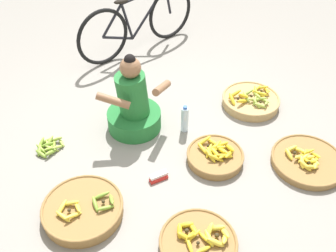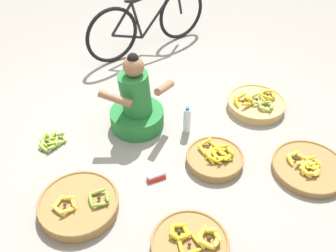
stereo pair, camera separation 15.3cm
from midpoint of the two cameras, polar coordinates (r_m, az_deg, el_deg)
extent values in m
plane|color=gray|center=(3.56, -2.78, -2.38)|extent=(10.00, 10.00, 0.00)
cylinder|color=#237233|center=(3.68, -6.31, 0.97)|extent=(0.52, 0.52, 0.18)
cylinder|color=#237233|center=(3.49, -6.67, 4.70)|extent=(0.35, 0.32, 0.44)
sphere|color=#8C6042|center=(3.32, -7.07, 8.77)|extent=(0.19, 0.19, 0.19)
sphere|color=black|center=(3.28, -7.18, 9.88)|extent=(0.10, 0.10, 0.10)
cylinder|color=#8C6042|center=(3.31, -9.63, 3.79)|extent=(0.29, 0.23, 0.16)
cylinder|color=#8C6042|center=(3.42, -2.24, 5.79)|extent=(0.28, 0.25, 0.16)
torus|color=black|center=(4.57, -10.81, 13.07)|extent=(0.68, 0.17, 0.68)
torus|color=black|center=(5.07, -0.55, 16.75)|extent=(0.68, 0.17, 0.68)
cylinder|color=black|center=(4.84, -3.88, 16.83)|extent=(0.55, 0.13, 0.55)
cylinder|color=black|center=(4.69, -7.18, 15.40)|extent=(0.15, 0.06, 0.49)
cylinder|color=black|center=(4.69, -8.51, 13.08)|extent=(0.42, 0.11, 0.18)
cylinder|color=black|center=(4.56, -9.47, 15.47)|extent=(0.31, 0.09, 0.35)
cylinder|color=black|center=(4.97, -0.94, 18.60)|extent=(0.12, 0.05, 0.38)
ellipsoid|color=black|center=(4.55, -8.13, 18.22)|extent=(0.18, 0.08, 0.05)
cylinder|color=olive|center=(3.53, 19.23, -5.13)|extent=(0.63, 0.63, 0.06)
torus|color=olive|center=(3.51, 19.33, -4.81)|extent=(0.64, 0.64, 0.02)
ellipsoid|color=yellow|center=(3.52, 20.33, -4.20)|extent=(0.05, 0.13, 0.08)
ellipsoid|color=yellow|center=(3.53, 19.25, -3.78)|extent=(0.13, 0.07, 0.08)
ellipsoid|color=yellow|center=(3.51, 18.75, -4.08)|extent=(0.13, 0.07, 0.06)
ellipsoid|color=yellow|center=(3.46, 18.94, -4.86)|extent=(0.04, 0.13, 0.07)
ellipsoid|color=yellow|center=(3.46, 19.82, -5.17)|extent=(0.13, 0.08, 0.06)
ellipsoid|color=yellow|center=(3.49, 20.43, -4.83)|extent=(0.13, 0.08, 0.08)
sphere|color=#382D19|center=(3.50, 19.56, -4.51)|extent=(0.03, 0.03, 0.03)
ellipsoid|color=yellow|center=(3.52, 18.11, -3.52)|extent=(0.05, 0.13, 0.08)
ellipsoid|color=yellow|center=(3.52, 16.99, -3.37)|extent=(0.13, 0.05, 0.07)
ellipsoid|color=yellow|center=(3.46, 16.71, -4.15)|extent=(0.06, 0.13, 0.07)
ellipsoid|color=yellow|center=(3.46, 18.13, -4.49)|extent=(0.13, 0.04, 0.07)
sphere|color=#382D19|center=(3.49, 17.50, -3.95)|extent=(0.03, 0.03, 0.03)
ellipsoid|color=yellow|center=(3.47, 20.12, -5.02)|extent=(0.05, 0.14, 0.06)
ellipsoid|color=yellow|center=(3.48, 19.19, -4.58)|extent=(0.13, 0.10, 0.07)
ellipsoid|color=yellow|center=(3.46, 18.69, -4.70)|extent=(0.14, 0.05, 0.07)
ellipsoid|color=yellow|center=(3.42, 18.48, -5.24)|extent=(0.10, 0.13, 0.07)
ellipsoid|color=yellow|center=(3.40, 18.90, -5.74)|extent=(0.07, 0.14, 0.08)
ellipsoid|color=yellow|center=(3.41, 19.87, -5.90)|extent=(0.14, 0.07, 0.08)
ellipsoid|color=yellow|center=(3.44, 20.31, -5.57)|extent=(0.13, 0.11, 0.06)
sphere|color=#382D19|center=(3.44, 19.39, -5.27)|extent=(0.03, 0.03, 0.03)
cylinder|color=olive|center=(2.84, 2.98, -17.49)|extent=(0.56, 0.56, 0.07)
torus|color=olive|center=(2.81, 3.00, -17.14)|extent=(0.57, 0.57, 0.02)
ellipsoid|color=yellow|center=(2.82, 7.00, -15.81)|extent=(0.06, 0.14, 0.09)
ellipsoid|color=yellow|center=(2.84, 5.75, -15.19)|extent=(0.14, 0.10, 0.08)
ellipsoid|color=yellow|center=(2.82, 4.65, -15.70)|extent=(0.14, 0.11, 0.09)
ellipsoid|color=yellow|center=(2.80, 4.64, -16.67)|extent=(0.06, 0.14, 0.06)
ellipsoid|color=yellow|center=(2.77, 5.60, -17.22)|extent=(0.13, 0.12, 0.09)
ellipsoid|color=yellow|center=(2.81, 7.07, -16.53)|extent=(0.13, 0.12, 0.08)
sphere|color=#382D19|center=(2.81, 5.82, -16.24)|extent=(0.04, 0.04, 0.04)
ellipsoid|color=gold|center=(2.83, 2.24, -15.33)|extent=(0.05, 0.12, 0.06)
ellipsoid|color=gold|center=(2.85, 1.15, -14.82)|extent=(0.12, 0.08, 0.06)
ellipsoid|color=gold|center=(2.82, 0.16, -15.67)|extent=(0.09, 0.12, 0.07)
ellipsoid|color=gold|center=(2.79, 0.83, -16.46)|extent=(0.10, 0.12, 0.07)
ellipsoid|color=gold|center=(2.80, 2.06, -16.22)|extent=(0.13, 0.07, 0.08)
sphere|color=#382D19|center=(2.82, 1.25, -15.66)|extent=(0.03, 0.03, 0.03)
ellipsoid|color=yellow|center=(2.80, 4.02, -16.66)|extent=(0.05, 0.15, 0.06)
ellipsoid|color=yellow|center=(2.80, 2.14, -16.40)|extent=(0.15, 0.04, 0.06)
ellipsoid|color=yellow|center=(2.77, 1.61, -17.69)|extent=(0.06, 0.15, 0.05)
ellipsoid|color=yellow|center=(2.75, 3.76, -18.24)|extent=(0.15, 0.04, 0.07)
sphere|color=#382D19|center=(2.78, 2.94, -17.34)|extent=(0.03, 0.03, 0.03)
cylinder|color=tan|center=(4.03, 11.35, 3.66)|extent=(0.59, 0.59, 0.09)
torus|color=tan|center=(4.01, 11.43, 4.14)|extent=(0.60, 0.60, 0.02)
ellipsoid|color=yellow|center=(4.12, 13.74, 5.33)|extent=(0.06, 0.14, 0.07)
ellipsoid|color=yellow|center=(4.14, 13.03, 5.71)|extent=(0.12, 0.12, 0.07)
ellipsoid|color=yellow|center=(4.12, 12.28, 5.54)|extent=(0.14, 0.06, 0.05)
ellipsoid|color=yellow|center=(4.08, 12.11, 5.22)|extent=(0.09, 0.14, 0.07)
ellipsoid|color=yellow|center=(4.04, 12.65, 4.78)|extent=(0.10, 0.13, 0.07)
ellipsoid|color=yellow|center=(4.04, 13.20, 4.73)|extent=(0.14, 0.08, 0.08)
ellipsoid|color=yellow|center=(4.09, 13.83, 5.11)|extent=(0.11, 0.12, 0.08)
sphere|color=#382D19|center=(4.09, 12.96, 5.18)|extent=(0.03, 0.03, 0.03)
ellipsoid|color=#9EB747|center=(4.02, 12.27, 4.58)|extent=(0.06, 0.15, 0.06)
ellipsoid|color=#9EB747|center=(4.03, 10.97, 4.96)|extent=(0.14, 0.04, 0.07)
ellipsoid|color=#9EB747|center=(3.96, 10.72, 4.29)|extent=(0.04, 0.14, 0.08)
ellipsoid|color=#9EB747|center=(3.95, 11.87, 3.92)|extent=(0.15, 0.06, 0.07)
sphere|color=#382D19|center=(3.99, 11.48, 4.44)|extent=(0.03, 0.03, 0.03)
ellipsoid|color=gold|center=(3.96, 10.30, 4.52)|extent=(0.04, 0.16, 0.10)
ellipsoid|color=gold|center=(3.97, 9.02, 4.79)|extent=(0.16, 0.05, 0.10)
ellipsoid|color=gold|center=(3.90, 8.58, 4.03)|extent=(0.07, 0.16, 0.09)
ellipsoid|color=gold|center=(3.89, 10.19, 3.69)|extent=(0.16, 0.05, 0.09)
sphere|color=#382D19|center=(3.93, 9.50, 4.12)|extent=(0.03, 0.03, 0.03)
ellipsoid|color=#9EB747|center=(3.97, 13.41, 3.79)|extent=(0.04, 0.13, 0.06)
ellipsoid|color=#9EB747|center=(3.98, 12.86, 4.05)|extent=(0.12, 0.11, 0.06)
ellipsoid|color=#9EB747|center=(3.94, 11.96, 3.74)|extent=(0.12, 0.11, 0.07)
ellipsoid|color=#9EB747|center=(3.89, 12.19, 3.33)|extent=(0.04, 0.13, 0.08)
ellipsoid|color=#9EB747|center=(3.89, 12.74, 3.03)|extent=(0.12, 0.11, 0.06)
ellipsoid|color=#9EB747|center=(3.92, 13.63, 3.39)|extent=(0.12, 0.10, 0.08)
sphere|color=#382D19|center=(3.93, 12.79, 3.54)|extent=(0.03, 0.03, 0.03)
cylinder|color=olive|center=(3.07, -14.21, -12.29)|extent=(0.62, 0.62, 0.09)
torus|color=olive|center=(3.04, -14.35, -11.79)|extent=(0.63, 0.63, 0.02)
ellipsoid|color=olive|center=(3.00, -10.07, -10.93)|extent=(0.06, 0.15, 0.08)
ellipsoid|color=olive|center=(3.04, -11.55, -10.34)|extent=(0.15, 0.05, 0.06)
ellipsoid|color=olive|center=(3.00, -12.46, -11.56)|extent=(0.05, 0.15, 0.06)
ellipsoid|color=olive|center=(2.96, -10.96, -12.16)|extent=(0.15, 0.05, 0.06)
sphere|color=#382D19|center=(3.00, -11.27, -11.21)|extent=(0.03, 0.03, 0.03)
ellipsoid|color=yellow|center=(3.01, -15.04, -11.81)|extent=(0.04, 0.15, 0.07)
ellipsoid|color=yellow|center=(3.05, -16.02, -11.23)|extent=(0.15, 0.09, 0.06)
ellipsoid|color=yellow|center=(3.04, -17.26, -11.83)|extent=(0.13, 0.12, 0.06)
ellipsoid|color=yellow|center=(2.99, -17.12, -13.04)|extent=(0.10, 0.14, 0.05)
ellipsoid|color=yellow|center=(2.97, -15.69, -13.01)|extent=(0.15, 0.06, 0.07)
sphere|color=#382D19|center=(3.01, -16.23, -12.22)|extent=(0.03, 0.03, 0.03)
cylinder|color=olive|center=(3.37, 5.86, -4.77)|extent=(0.50, 0.50, 0.08)
torus|color=olive|center=(3.35, 5.90, -4.32)|extent=(0.51, 0.51, 0.02)
ellipsoid|color=gold|center=(3.37, 8.05, -3.33)|extent=(0.06, 0.17, 0.10)
ellipsoid|color=gold|center=(3.39, 6.60, -2.90)|extent=(0.17, 0.08, 0.07)
ellipsoid|color=gold|center=(3.37, 5.97, -3.17)|extent=(0.17, 0.09, 0.07)
ellipsoid|color=gold|center=(3.31, 5.96, -4.23)|extent=(0.05, 0.17, 0.07)
ellipsoid|color=gold|center=(3.30, 7.29, -4.55)|extent=(0.17, 0.09, 0.08)
ellipsoid|color=gold|center=(3.33, 8.03, -4.21)|extent=(0.16, 0.11, 0.07)
sphere|color=#382D19|center=(3.35, 6.94, -3.74)|extent=(0.03, 0.03, 0.03)
ellipsoid|color=yellow|center=(3.42, 5.62, -2.55)|extent=(0.06, 0.15, 0.06)
ellipsoid|color=yellow|center=(3.41, 4.25, -2.29)|extent=(0.15, 0.04, 0.09)
ellipsoid|color=yellow|center=(3.35, 3.96, -3.47)|extent=(0.04, 0.15, 0.06)
ellipsoid|color=yellow|center=(3.34, 5.40, -3.72)|extent=(0.15, 0.04, 0.07)
sphere|color=#382D19|center=(3.38, 4.85, -3.03)|extent=(0.03, 0.03, 0.03)
ellipsoid|color=gold|center=(3.35, 6.73, -3.65)|extent=(0.04, 0.13, 0.08)
ellipsoid|color=gold|center=(3.36, 5.51, -3.36)|extent=(0.13, 0.05, 0.07)
ellipsoid|color=gold|center=(3.31, 5.05, -4.19)|extent=(0.05, 0.13, 0.07)
ellipsoid|color=gold|center=(3.30, 6.37, -4.62)|extent=(0.13, 0.05, 0.07)
sphere|color=#382D19|center=(3.33, 5.92, -3.99)|extent=(0.03, 0.03, 0.03)
ellipsoid|color=yellow|center=(3.35, 6.97, -3.67)|extent=(0.04, 0.15, 0.07)
ellipsoid|color=yellow|center=(3.37, 6.23, -3.30)|extent=(0.13, 0.12, 0.08)
ellipsoid|color=yellow|center=(3.33, 4.95, -3.81)|extent=(0.14, 0.12, 0.08)
ellipsoid|color=yellow|center=(3.29, 5.12, -4.57)|extent=(0.04, 0.15, 0.07)
ellipsoid|color=yellow|center=(3.27, 5.96, -4.88)|extent=(0.14, 0.12, 0.09)
ellipsoid|color=yellow|center=(3.30, 7.06, -4.55)|extent=(0.15, 0.09, 0.09)
sphere|color=#382D19|center=(3.32, 6.06, -4.15)|extent=(0.03, 0.03, 0.03)
ellipsoid|color=olive|center=(3.64, -18.25, -3.11)|extent=(0.05, 0.14, 0.07)
ellipsoid|color=olive|center=(3.68, -19.05, -2.76)|extent=(0.15, 0.08, 0.08)
ellipsoid|color=olive|center=(3.65, -20.07, -3.52)|extent=(0.09, 0.14, 0.06)
ellipsoid|color=olive|center=(3.61, -19.86, -4.06)|extent=(0.10, 0.14, 0.06)
ellipsoid|color=olive|center=(3.59, -18.54, -3.85)|extent=(0.14, 0.10, 0.08)
sphere|color=#382D19|center=(3.64, -19.15, -3.47)|extent=(0.03, 0.03, 0.03)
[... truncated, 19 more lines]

